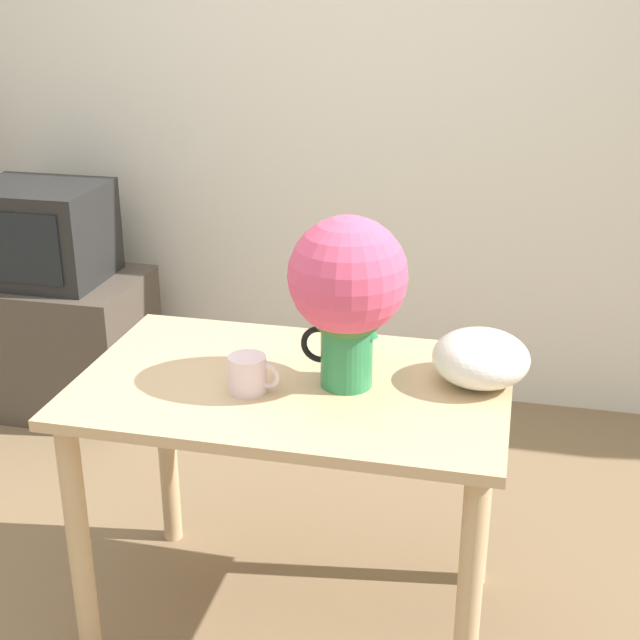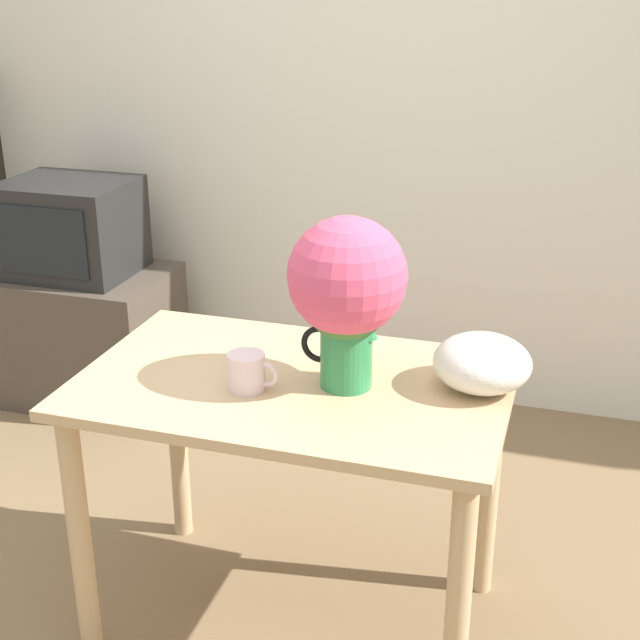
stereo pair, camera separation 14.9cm
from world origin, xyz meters
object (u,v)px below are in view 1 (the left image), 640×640
flower_vase (347,288)px  white_bowl (481,358)px  coffee_mug (249,374)px  tv_set (40,233)px

flower_vase → white_bowl: 0.40m
flower_vase → coffee_mug: (-0.23, -0.10, -0.22)m
coffee_mug → flower_vase: bearing=22.7°
coffee_mug → tv_set: 1.76m
flower_vase → white_bowl: (0.34, 0.09, -0.20)m
tv_set → flower_vase: bearing=-36.6°
tv_set → white_bowl: bearing=-29.2°
coffee_mug → white_bowl: (0.57, 0.18, 0.02)m
flower_vase → coffee_mug: size_ratio=3.35×
white_bowl → tv_set: 2.12m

